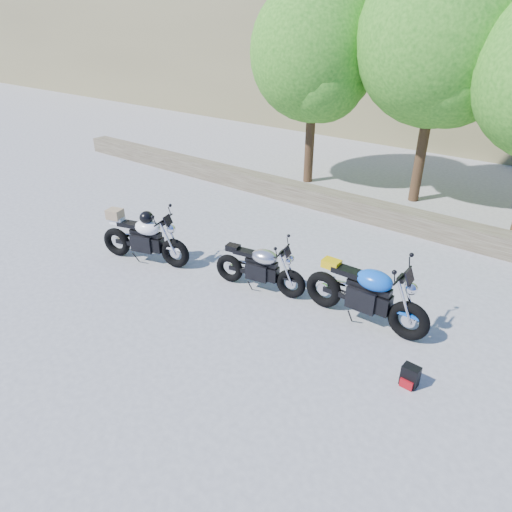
{
  "coord_description": "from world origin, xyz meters",
  "views": [
    {
      "loc": [
        4.75,
        -4.9,
        4.69
      ],
      "look_at": [
        0.2,
        1.0,
        0.75
      ],
      "focal_mm": 32.0,
      "sensor_mm": 36.0,
      "label": 1
    }
  ],
  "objects_px": {
    "blue_bike": "(366,294)",
    "backpack": "(410,376)",
    "silver_bike": "(260,268)",
    "white_bike": "(144,237)"
  },
  "relations": [
    {
      "from": "silver_bike",
      "to": "white_bike",
      "type": "bearing_deg",
      "value": -178.36
    },
    {
      "from": "blue_bike",
      "to": "white_bike",
      "type": "bearing_deg",
      "value": -170.35
    },
    {
      "from": "silver_bike",
      "to": "blue_bike",
      "type": "height_order",
      "value": "blue_bike"
    },
    {
      "from": "blue_bike",
      "to": "backpack",
      "type": "relative_size",
      "value": 6.89
    },
    {
      "from": "silver_bike",
      "to": "white_bike",
      "type": "xyz_separation_m",
      "value": [
        -2.63,
        -0.58,
        0.11
      ]
    },
    {
      "from": "blue_bike",
      "to": "backpack",
      "type": "distance_m",
      "value": 1.62
    },
    {
      "from": "white_bike",
      "to": "backpack",
      "type": "distance_m",
      "value": 5.9
    },
    {
      "from": "backpack",
      "to": "silver_bike",
      "type": "bearing_deg",
      "value": 170.05
    },
    {
      "from": "blue_bike",
      "to": "backpack",
      "type": "xyz_separation_m",
      "value": [
        1.21,
        -1.01,
        -0.39
      ]
    },
    {
      "from": "white_bike",
      "to": "blue_bike",
      "type": "relative_size",
      "value": 0.91
    }
  ]
}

